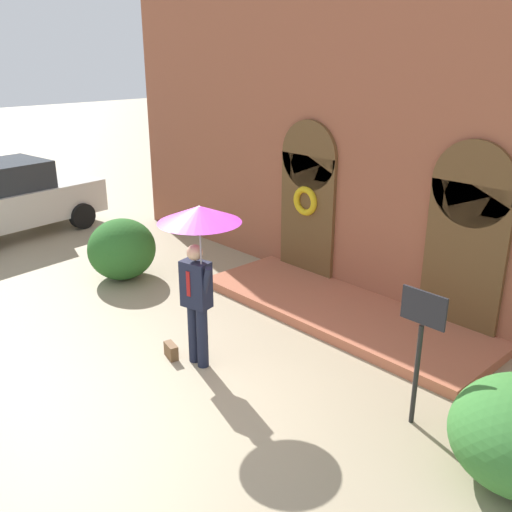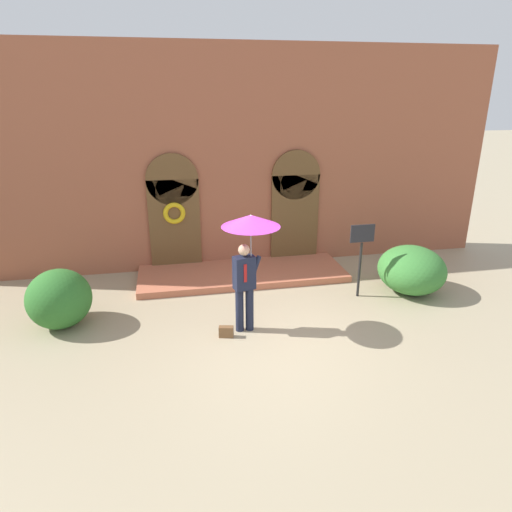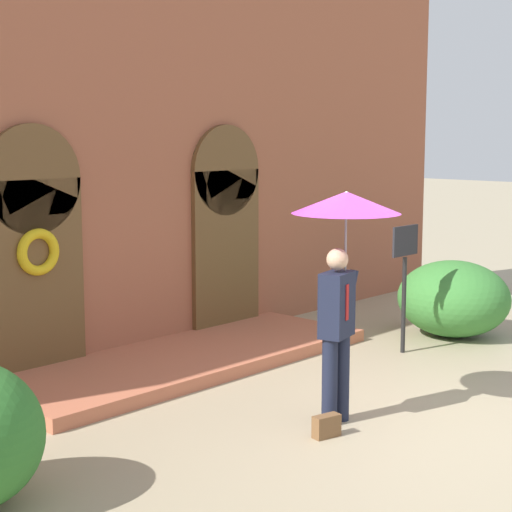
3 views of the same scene
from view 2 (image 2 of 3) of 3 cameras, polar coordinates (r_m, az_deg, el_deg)
name	(u,v)px [view 2 (image 2 of 3)]	position (r m, az deg, el deg)	size (l,w,h in m)	color
ground_plane	(269,336)	(9.00, 1.62, -10.00)	(80.00, 80.00, 0.00)	tan
building_facade	(234,165)	(12.00, -2.78, 11.33)	(14.00, 2.30, 5.60)	#9E563D
person_with_umbrella	(249,238)	(8.47, -0.87, 2.22)	(1.10, 1.10, 2.36)	#191E33
handbag	(226,332)	(8.95, -3.75, -9.42)	(0.28, 0.12, 0.22)	brown
sign_post	(361,249)	(10.46, 13.02, 0.90)	(0.56, 0.06, 1.72)	black
shrub_left	(59,299)	(9.92, -23.39, -4.92)	(1.26, 1.32, 1.19)	#2D6B28
shrub_right	(412,270)	(11.24, 18.87, -1.64)	(1.53, 1.65, 1.10)	#387A33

